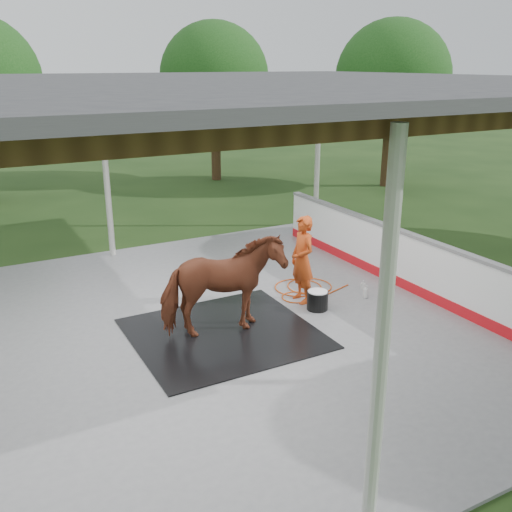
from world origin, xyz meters
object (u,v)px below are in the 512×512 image
wash_bucket (317,300)px  handler (302,260)px  dasher_board (402,260)px  horse (222,286)px

wash_bucket → handler: bearing=96.2°
wash_bucket → dasher_board: bearing=4.9°
horse → wash_bucket: size_ratio=5.09×
dasher_board → wash_bucket: dasher_board is taller
dasher_board → handler: (-2.19, 0.28, 0.28)m
horse → wash_bucket: horse is taller
horse → handler: (1.89, 0.56, -0.03)m
dasher_board → wash_bucket: size_ratio=20.69×
handler → wash_bucket: size_ratio=4.27×
dasher_board → handler: 2.22m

